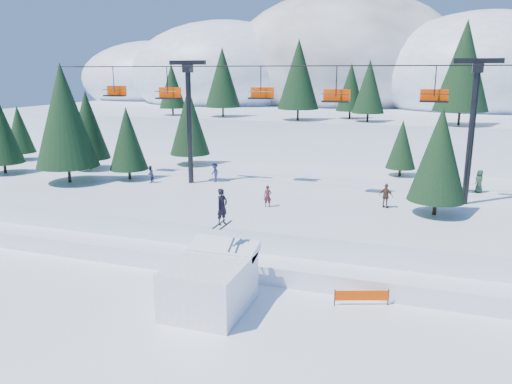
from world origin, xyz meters
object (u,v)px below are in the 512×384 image
(chairlift, at_px, (312,106))
(banner_far, at_px, (416,285))
(jump_kicker, at_px, (211,282))
(banner_near, at_px, (362,296))

(chairlift, bearing_deg, banner_far, -53.31)
(jump_kicker, bearing_deg, banner_far, 26.70)
(chairlift, xyz_separation_m, banner_far, (8.57, -11.51, -8.78))
(chairlift, xyz_separation_m, banner_near, (5.94, -13.79, -8.78))
(jump_kicker, distance_m, chairlift, 18.38)
(chairlift, relative_size, banner_far, 17.02)
(jump_kicker, bearing_deg, banner_near, 20.45)
(banner_near, bearing_deg, jump_kicker, -159.55)
(chairlift, distance_m, banner_far, 16.82)
(jump_kicker, distance_m, banner_far, 11.20)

